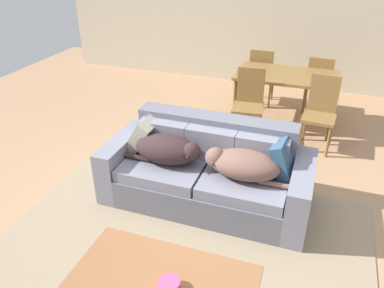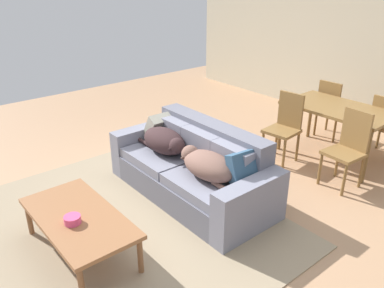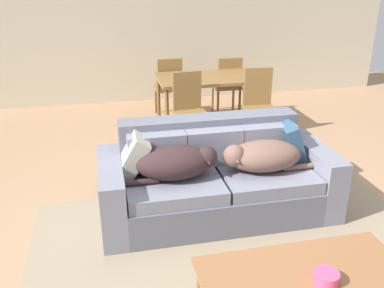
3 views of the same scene
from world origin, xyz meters
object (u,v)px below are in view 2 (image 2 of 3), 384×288
throw_pillow_by_left_arm (160,127)px  bowl_on_coffee_table (72,220)px  couch (194,169)px  dining_chair_near_right (348,146)px  coffee_table (79,220)px  throw_pillow_by_right_arm (245,169)px  dining_chair_near_left (285,125)px  dining_table (338,112)px  dining_chair_far_left (331,107)px  dog_on_right_cushion (207,165)px  dog_on_left_cushion (165,141)px

throw_pillow_by_left_arm → bowl_on_coffee_table: 1.90m
couch → dining_chair_near_right: dining_chair_near_right is taller
dining_chair_near_right → throw_pillow_by_left_arm: bearing=-134.9°
couch → coffee_table: 1.50m
throw_pillow_by_right_arm → dining_chair_near_right: 1.53m
coffee_table → dining_chair_near_right: 3.17m
dining_chair_near_left → dining_table: bearing=50.3°
dining_chair_far_left → dining_chair_near_left: bearing=91.8°
coffee_table → dining_chair_near_left: (-0.05, 3.02, 0.15)m
bowl_on_coffee_table → dining_chair_far_left: bearing=92.3°
bowl_on_coffee_table → dining_chair_far_left: 4.30m
dog_on_right_cushion → throw_pillow_by_left_arm: 1.13m
throw_pillow_by_left_arm → dining_chair_far_left: size_ratio=0.41×
dining_chair_near_right → coffee_table: bearing=-101.4°
dining_chair_near_left → coffee_table: bearing=-94.8°
dining_chair_near_left → couch: bearing=-99.3°
dog_on_right_cushion → dining_chair_near_right: dining_chair_near_right is taller
dining_chair_near_right → dog_on_left_cushion: bearing=-125.0°
coffee_table → bowl_on_coffee_table: size_ratio=8.60×
bowl_on_coffee_table → dining_chair_near_left: 3.10m
dining_chair_far_left → dining_table: bearing=126.8°
dog_on_right_cushion → dining_table: size_ratio=0.59×
coffee_table → dog_on_left_cushion: bearing=111.0°
throw_pillow_by_right_arm → dining_table: 2.10m
dog_on_right_cushion → throw_pillow_by_right_arm: 0.41m
dog_on_right_cushion → dining_chair_near_left: 1.69m
dining_table → dining_chair_near_right: size_ratio=1.49×
dining_chair_near_left → dining_chair_far_left: size_ratio=1.04×
throw_pillow_by_left_arm → dining_chair_near_right: dining_chair_near_right is taller
couch → dining_chair_near_left: 1.55m
dining_chair_far_left → couch: bearing=88.4°
throw_pillow_by_left_arm → bowl_on_coffee_table: size_ratio=2.53×
dining_table → throw_pillow_by_left_arm: bearing=-120.9°
dog_on_left_cushion → coffee_table: bearing=-68.6°
bowl_on_coffee_table → dining_chair_far_left: dining_chair_far_left is taller
dining_chair_near_left → dining_chair_far_left: (-0.05, 1.20, -0.02)m
dining_chair_near_left → dog_on_right_cushion: bearing=-86.3°
dog_on_right_cushion → dog_on_left_cushion: bearing=179.5°
dog_on_left_cushion → coffee_table: size_ratio=0.64×
dog_on_left_cushion → coffee_table: (0.52, -1.36, -0.21)m
dining_table → dining_chair_near_left: 0.74m
couch → coffee_table: (0.14, -1.49, 0.05)m
bowl_on_coffee_table → throw_pillow_by_left_arm: bearing=120.3°
couch → dining_chair_near_right: 1.86m
couch → dog_on_left_cushion: (-0.38, -0.13, 0.26)m
bowl_on_coffee_table → coffee_table: bearing=132.3°
dining_table → dining_chair_far_left: size_ratio=1.54×
dining_chair_far_left → dog_on_left_cushion: bearing=81.0°
throw_pillow_by_right_arm → bowl_on_coffee_table: bearing=-107.8°
dog_on_left_cushion → couch: bearing=19.0°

